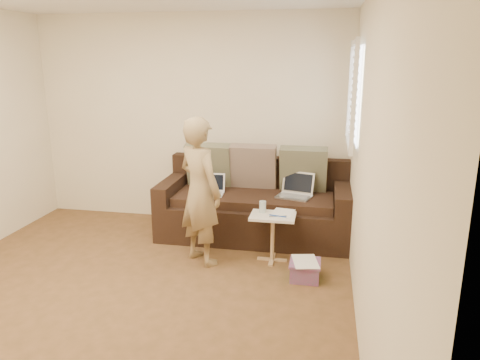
{
  "coord_description": "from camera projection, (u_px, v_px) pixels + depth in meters",
  "views": [
    {
      "loc": [
        1.68,
        -3.24,
        2.04
      ],
      "look_at": [
        0.8,
        1.4,
        0.78
      ],
      "focal_mm": 33.78,
      "sensor_mm": 36.0,
      "label": 1
    }
  ],
  "objects": [
    {
      "name": "laptop_silver",
      "position": [
        294.0,
        197.0,
        5.16
      ],
      "size": [
        0.44,
        0.36,
        0.25
      ],
      "primitive_type": null,
      "rotation": [
        0.0,
        0.0,
        -0.26
      ],
      "color": "#B7BABC",
      "rests_on": "sofa"
    },
    {
      "name": "wall_right",
      "position": [
        369.0,
        168.0,
        3.21
      ],
      "size": [
        0.0,
        4.5,
        4.5
      ],
      "primitive_type": "plane",
      "rotation": [
        1.57,
        0.0,
        -1.57
      ],
      "color": "beige",
      "rests_on": "ground"
    },
    {
      "name": "pillow_mid",
      "position": [
        253.0,
        167.0,
        5.45
      ],
      "size": [
        0.55,
        0.27,
        0.57
      ],
      "primitive_type": null,
      "rotation": [
        0.24,
        0.0,
        0.0
      ],
      "color": "#6F574F",
      "rests_on": "sofa"
    },
    {
      "name": "sofa",
      "position": [
        254.0,
        201.0,
        5.32
      ],
      "size": [
        2.2,
        0.95,
        0.85
      ],
      "primitive_type": null,
      "color": "black",
      "rests_on": "ground"
    },
    {
      "name": "person",
      "position": [
        200.0,
        191.0,
        4.54
      ],
      "size": [
        0.67,
        0.63,
        1.52
      ],
      "primitive_type": "imported",
      "rotation": [
        0.0,
        0.0,
        2.52
      ],
      "color": "olive",
      "rests_on": "ground"
    },
    {
      "name": "wall_back",
      "position": [
        191.0,
        120.0,
        5.71
      ],
      "size": [
        4.0,
        0.0,
        4.0
      ],
      "primitive_type": "plane",
      "rotation": [
        1.57,
        0.0,
        0.0
      ],
      "color": "beige",
      "rests_on": "ground"
    },
    {
      "name": "window_blinds",
      "position": [
        354.0,
        95.0,
        4.54
      ],
      "size": [
        0.12,
        0.88,
        1.08
      ],
      "primitive_type": null,
      "color": "white",
      "rests_on": "wall_right"
    },
    {
      "name": "paper_on_table",
      "position": [
        283.0,
        213.0,
        4.67
      ],
      "size": [
        0.25,
        0.33,
        0.0
      ],
      "primitive_type": null,
      "rotation": [
        0.0,
        0.0,
        -0.14
      ],
      "color": "white",
      "rests_on": "side_table"
    },
    {
      "name": "scissors",
      "position": [
        278.0,
        216.0,
        4.56
      ],
      "size": [
        0.2,
        0.13,
        0.02
      ],
      "primitive_type": null,
      "rotation": [
        0.0,
        0.0,
        0.2
      ],
      "color": "silver",
      "rests_on": "side_table"
    },
    {
      "name": "side_table",
      "position": [
        272.0,
        238.0,
        4.68
      ],
      "size": [
        0.46,
        0.32,
        0.5
      ],
      "primitive_type": null,
      "color": "silver",
      "rests_on": "ground"
    },
    {
      "name": "pillow_right",
      "position": [
        303.0,
        169.0,
        5.31
      ],
      "size": [
        0.55,
        0.28,
        0.57
      ],
      "primitive_type": null,
      "rotation": [
        0.26,
        0.0,
        0.0
      ],
      "color": "#53563F",
      "rests_on": "sofa"
    },
    {
      "name": "laptop_white",
      "position": [
        210.0,
        195.0,
        5.26
      ],
      "size": [
        0.33,
        0.25,
        0.23
      ],
      "primitive_type": null,
      "rotation": [
        0.0,
        0.0,
        0.06
      ],
      "color": "white",
      "rests_on": "sofa"
    },
    {
      "name": "drinking_glass",
      "position": [
        263.0,
        207.0,
        4.68
      ],
      "size": [
        0.07,
        0.07,
        0.12
      ],
      "primitive_type": null,
      "color": "silver",
      "rests_on": "side_table"
    },
    {
      "name": "pillow_left",
      "position": [
        209.0,
        165.0,
        5.54
      ],
      "size": [
        0.55,
        0.29,
        0.57
      ],
      "primitive_type": null,
      "rotation": [
        0.28,
        0.0,
        0.0
      ],
      "color": "#53563F",
      "rests_on": "sofa"
    },
    {
      "name": "floor",
      "position": [
        119.0,
        303.0,
        3.91
      ],
      "size": [
        4.5,
        4.5,
        0.0
      ],
      "primitive_type": "plane",
      "color": "#503A1D",
      "rests_on": "ground"
    },
    {
      "name": "striped_box",
      "position": [
        305.0,
        270.0,
        4.32
      ],
      "size": [
        0.29,
        0.29,
        0.18
      ],
      "primitive_type": null,
      "color": "#D21F92",
      "rests_on": "ground"
    }
  ]
}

